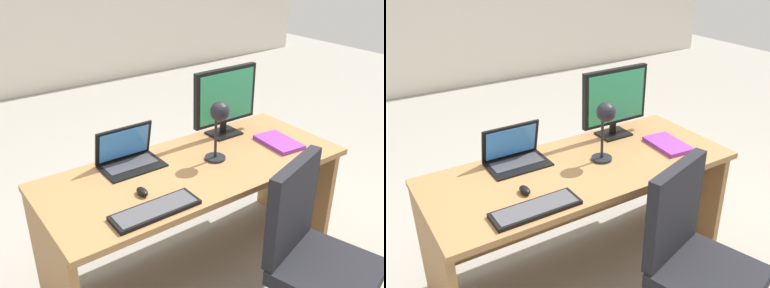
{
  "view_description": "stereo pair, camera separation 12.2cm",
  "coord_description": "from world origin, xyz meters",
  "views": [
    {
      "loc": [
        -1.24,
        -1.71,
        1.87
      ],
      "look_at": [
        0.0,
        0.04,
        0.84
      ],
      "focal_mm": 40.04,
      "sensor_mm": 36.0,
      "label": 1
    },
    {
      "loc": [
        -1.14,
        -1.78,
        1.87
      ],
      "look_at": [
        0.0,
        0.04,
        0.84
      ],
      "focal_mm": 40.04,
      "sensor_mm": 36.0,
      "label": 2
    }
  ],
  "objects": [
    {
      "name": "desk_lamp",
      "position": [
        0.14,
        -0.02,
        0.98
      ],
      "size": [
        0.12,
        0.14,
        0.36
      ],
      "color": "black",
      "rests_on": "desk"
    },
    {
      "name": "book",
      "position": [
        0.59,
        -0.07,
        0.73
      ],
      "size": [
        0.2,
        0.3,
        0.02
      ],
      "color": "purple",
      "rests_on": "desk"
    },
    {
      "name": "ground",
      "position": [
        0.0,
        1.5,
        0.0
      ],
      "size": [
        12.0,
        12.0,
        0.0
      ],
      "primitive_type": "plane",
      "color": "gray"
    },
    {
      "name": "desk",
      "position": [
        0.0,
        0.05,
        0.51
      ],
      "size": [
        1.75,
        0.73,
        0.72
      ],
      "color": "#9E7042",
      "rests_on": "ground"
    },
    {
      "name": "laptop",
      "position": [
        -0.3,
        0.24,
        0.79
      ],
      "size": [
        0.34,
        0.23,
        0.22
      ],
      "color": "black",
      "rests_on": "desk"
    },
    {
      "name": "office_chair",
      "position": [
        0.21,
        -0.72,
        0.37
      ],
      "size": [
        0.57,
        0.59,
        0.94
      ],
      "color": "black",
      "rests_on": "ground"
    },
    {
      "name": "mouse",
      "position": [
        -0.4,
        -0.09,
        0.74
      ],
      "size": [
        0.05,
        0.08,
        0.04
      ],
      "color": "black",
      "rests_on": "desk"
    },
    {
      "name": "monitor",
      "position": [
        0.4,
        0.24,
        0.97
      ],
      "size": [
        0.46,
        0.16,
        0.44
      ],
      "color": "black",
      "rests_on": "desk"
    },
    {
      "name": "keyboard",
      "position": [
        -0.42,
        -0.26,
        0.73
      ],
      "size": [
        0.43,
        0.14,
        0.02
      ],
      "color": "black",
      "rests_on": "desk"
    }
  ]
}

